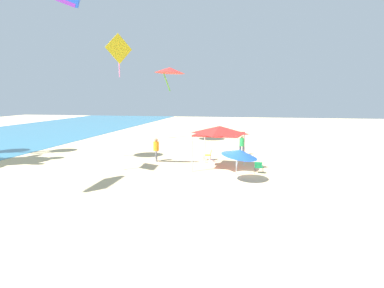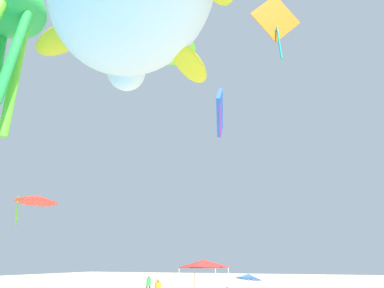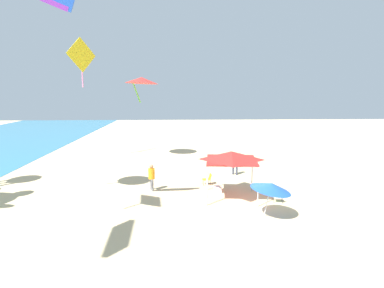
{
  "view_description": "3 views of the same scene",
  "coord_description": "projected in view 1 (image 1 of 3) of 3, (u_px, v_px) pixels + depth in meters",
  "views": [
    {
      "loc": [
        -22.6,
        -1.65,
        5.25
      ],
      "look_at": [
        1.41,
        3.0,
        1.76
      ],
      "focal_mm": 32.26,
      "sensor_mm": 36.0,
      "label": 1
    },
    {
      "loc": [
        -6.09,
        26.4,
        2.87
      ],
      "look_at": [
        -0.22,
        9.65,
        10.3
      ],
      "focal_mm": 26.52,
      "sensor_mm": 36.0,
      "label": 2
    },
    {
      "loc": [
        -18.77,
        4.49,
        6.88
      ],
      "look_at": [
        2.42,
        3.55,
        3.44
      ],
      "focal_mm": 30.75,
      "sensor_mm": 36.0,
      "label": 3
    }
  ],
  "objects": [
    {
      "name": "beach_umbrella",
      "position": [
        240.0,
        153.0,
        20.93
      ],
      "size": [
        2.26,
        2.26,
        2.2
      ],
      "color": "silver",
      "rests_on": "ground"
    },
    {
      "name": "ground",
      "position": [
        232.0,
        175.0,
        23.02
      ],
      "size": [
        120.0,
        120.0,
        0.1
      ],
      "primitive_type": "cube",
      "color": "#D6BC8C"
    },
    {
      "name": "person_kite_handler",
      "position": [
        242.0,
        143.0,
        30.21
      ],
      "size": [
        0.42,
        0.43,
        1.77
      ],
      "rotation": [
        0.0,
        0.0,
        4.2
      ],
      "color": "#33384C",
      "rests_on": "ground"
    },
    {
      "name": "cooler_box",
      "position": [
        212.0,
        162.0,
        26.11
      ],
      "size": [
        0.7,
        0.54,
        0.4
      ],
      "color": "white",
      "rests_on": "ground"
    },
    {
      "name": "canopy_tent",
      "position": [
        220.0,
        131.0,
        24.47
      ],
      "size": [
        3.65,
        3.49,
        3.08
      ],
      "rotation": [
        0.0,
        0.0,
        -0.11
      ],
      "color": "#B7B7BC",
      "rests_on": "ground"
    },
    {
      "name": "kite_delta_red",
      "position": [
        170.0,
        70.0,
        37.43
      ],
      "size": [
        4.52,
        4.52,
        2.63
      ],
      "rotation": [
        0.0,
        0.0,
        3.68
      ],
      "color": "red"
    },
    {
      "name": "kite_diamond_yellow",
      "position": [
        119.0,
        50.0,
        37.82
      ],
      "size": [
        2.65,
        2.09,
        4.74
      ],
      "rotation": [
        0.0,
        0.0,
        5.55
      ],
      "color": "yellow"
    },
    {
      "name": "folding_chair_facing_ocean",
      "position": [
        209.0,
        154.0,
        28.01
      ],
      "size": [
        0.6,
        0.68,
        0.82
      ],
      "rotation": [
        0.0,
        0.0,
        3.26
      ],
      "color": "black",
      "rests_on": "ground"
    },
    {
      "name": "person_near_umbrella",
      "position": [
        156.0,
        148.0,
        27.44
      ],
      "size": [
        0.48,
        0.44,
        1.85
      ],
      "rotation": [
        0.0,
        0.0,
        0.34
      ],
      "color": "slate",
      "rests_on": "ground"
    },
    {
      "name": "folding_chair_near_cooler",
      "position": [
        259.0,
        166.0,
        23.21
      ],
      "size": [
        0.7,
        0.62,
        0.82
      ],
      "rotation": [
        0.0,
        0.0,
        1.41
      ],
      "color": "black",
      "rests_on": "ground"
    }
  ]
}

